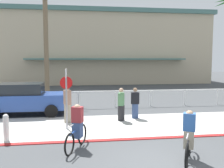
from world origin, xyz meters
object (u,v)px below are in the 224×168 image
Objects in this scene: stop_sign_bike_lane at (66,90)px; pedestrian_0 at (67,105)px; palm_tree_1 at (45,4)px; car_blue_1 at (25,99)px; pedestrian_3 at (121,106)px; bollard_0 at (6,127)px; pedestrian_1 at (135,104)px; cyclist_black_0 at (189,137)px; cyclist_blue_1 at (77,128)px.

pedestrian_0 is (-0.01, 1.08, -0.84)m from stop_sign_bike_lane.
car_blue_1 is at bearing -94.08° from palm_tree_1.
stop_sign_bike_lane reaches higher than car_blue_1.
pedestrian_0 is 2.54m from pedestrian_3.
pedestrian_0 reaches higher than car_blue_1.
pedestrian_3 reaches higher than bollard_0.
stop_sign_bike_lane is 0.27× the size of palm_tree_1.
bollard_0 is 0.64× the size of pedestrian_1.
palm_tree_1 is 11.36m from pedestrian_3.
pedestrian_0 is at bearing 179.81° from pedestrian_3.
cyclist_black_0 is 5.31m from pedestrian_1.
cyclist_black_0 is (3.68, -3.81, -0.98)m from stop_sign_bike_lane.
pedestrian_3 is (2.09, 3.44, 0.04)m from cyclist_blue_1.
cyclist_blue_1 is 1.10× the size of pedestrian_1.
bollard_0 is 6.28m from cyclist_black_0.
pedestrian_3 reaches higher than cyclist_blue_1.
pedestrian_1 is at bearing 53.33° from cyclist_blue_1.
cyclist_black_0 is 5.01m from pedestrian_3.
pedestrian_0 is at bearing 49.19° from bollard_0.
car_blue_1 is at bearing 126.70° from stop_sign_bike_lane.
pedestrian_0 is (-0.45, 3.45, 0.14)m from cyclist_blue_1.
car_blue_1 is 2.75× the size of pedestrian_3.
cyclist_blue_1 is at bearing -22.29° from bollard_0.
pedestrian_1 is at bearing 24.21° from stop_sign_bike_lane.
pedestrian_3 is at bearing -61.90° from palm_tree_1.
stop_sign_bike_lane is at bearing -89.32° from pedestrian_0.
car_blue_1 is at bearing 116.74° from cyclist_blue_1.
palm_tree_1 is 10.56m from pedestrian_0.
stop_sign_bike_lane is 1.65× the size of pedestrian_1.
bollard_0 is (-2.10, -1.33, -1.16)m from stop_sign_bike_lane.
palm_tree_1 is 8.83m from car_blue_1.
bollard_0 is 3.20m from pedestrian_0.
car_blue_1 is (-0.24, 4.47, 0.35)m from bollard_0.
car_blue_1 reaches higher than cyclist_blue_1.
pedestrian_1 is (5.40, 2.82, 0.19)m from bollard_0.
cyclist_blue_1 is at bearing -126.67° from pedestrian_1.
bollard_0 is 2.74m from cyclist_blue_1.
cyclist_blue_1 is 1.07× the size of pedestrian_3.
pedestrian_0 is at bearing -173.03° from pedestrian_1.
palm_tree_1 reaches higher than pedestrian_0.
stop_sign_bike_lane is 3.75m from pedestrian_1.
palm_tree_1 is at bearing 101.25° from cyclist_blue_1.
car_blue_1 is 3.11m from pedestrian_0.
palm_tree_1 is 11.41m from pedestrian_1.
stop_sign_bike_lane is 5.38m from cyclist_black_0.
pedestrian_3 is at bearing -0.19° from pedestrian_0.
cyclist_blue_1 is at bearing 156.09° from cyclist_black_0.
bollard_0 is 0.23× the size of car_blue_1.
cyclist_black_0 is 6.13m from pedestrian_0.
cyclist_black_0 reaches higher than bollard_0.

